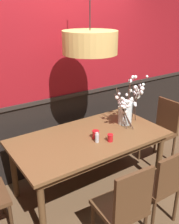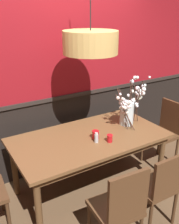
% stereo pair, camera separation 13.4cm
% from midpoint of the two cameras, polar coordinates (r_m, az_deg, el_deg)
% --- Properties ---
extents(ground_plane, '(24.00, 24.00, 0.00)m').
position_cam_midpoint_polar(ground_plane, '(3.54, -1.13, -16.46)').
color(ground_plane, brown).
extents(back_wall, '(5.26, 0.14, 2.81)m').
position_cam_midpoint_polar(back_wall, '(3.50, -8.03, 8.56)').
color(back_wall, black).
rests_on(back_wall, ground).
extents(dining_table, '(1.84, 0.98, 0.77)m').
position_cam_midpoint_polar(dining_table, '(3.15, -1.22, -6.69)').
color(dining_table, brown).
rests_on(dining_table, ground).
extents(chair_near_side_right, '(0.41, 0.40, 0.89)m').
position_cam_midpoint_polar(chair_near_side_right, '(2.87, 13.98, -14.98)').
color(chair_near_side_right, '#4C301C').
rests_on(chair_near_side_right, ground).
extents(chair_near_side_left, '(0.45, 0.45, 0.95)m').
position_cam_midpoint_polar(chair_near_side_left, '(2.54, 6.11, -19.75)').
color(chair_near_side_left, '#4C301C').
rests_on(chair_near_side_left, ground).
extents(chair_head_east_end, '(0.42, 0.42, 0.95)m').
position_cam_midpoint_polar(chair_head_east_end, '(3.98, 14.67, -3.42)').
color(chair_head_east_end, '#4C301C').
rests_on(chair_head_east_end, ground).
extents(vase_with_blossoms, '(0.58, 0.36, 0.66)m').
position_cam_midpoint_polar(vase_with_blossoms, '(3.39, 7.02, 0.60)').
color(vase_with_blossoms, silver).
rests_on(vase_with_blossoms, dining_table).
extents(candle_holder_nearer_center, '(0.07, 0.07, 0.09)m').
position_cam_midpoint_polar(candle_holder_nearer_center, '(2.99, 3.29, -5.67)').
color(candle_holder_nearer_center, red).
rests_on(candle_holder_nearer_center, dining_table).
extents(candle_holder_nearer_edge, '(0.08, 0.08, 0.10)m').
position_cam_midpoint_polar(candle_holder_nearer_edge, '(3.05, 0.11, -4.96)').
color(candle_holder_nearer_edge, red).
rests_on(candle_holder_nearer_edge, dining_table).
extents(condiment_bottle, '(0.05, 0.05, 0.12)m').
position_cam_midpoint_polar(condiment_bottle, '(2.97, 0.35, -5.67)').
color(condiment_bottle, '#ADADB2').
rests_on(condiment_bottle, dining_table).
extents(pendant_lamp, '(0.60, 0.60, 1.08)m').
position_cam_midpoint_polar(pendant_lamp, '(2.89, -1.27, 15.03)').
color(pendant_lamp, tan).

